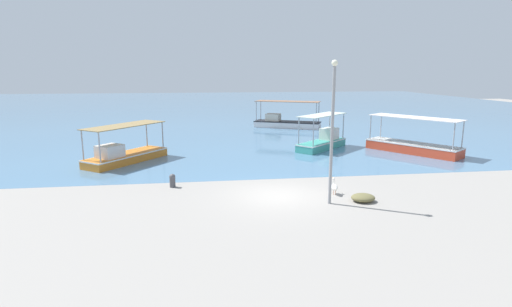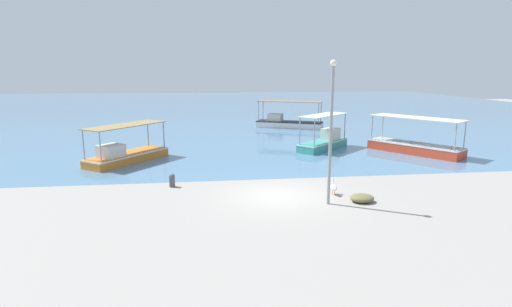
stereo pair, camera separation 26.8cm
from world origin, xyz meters
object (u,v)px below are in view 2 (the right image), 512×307
object	(u,v)px
fishing_boat_near_right	(288,122)
mooring_bollard	(172,180)
pelican	(334,187)
lamp_post	(331,126)
net_pile	(362,198)
fishing_boat_near_left	(324,141)
fishing_boat_center	(125,154)
fishing_boat_far_right	(414,146)

from	to	relation	value
fishing_boat_near_right	mooring_bollard	xyz separation A→B (m)	(-10.31, -20.77, -0.22)
pelican	fishing_boat_near_right	bearing A→B (deg)	83.83
lamp_post	mooring_bollard	distance (m)	8.61
lamp_post	net_pile	distance (m)	3.71
pelican	mooring_bollard	distance (m)	8.16
fishing_boat_near_left	mooring_bollard	distance (m)	14.02
fishing_boat_center	net_pile	distance (m)	15.62
fishing_boat_near_left	pelican	xyz separation A→B (m)	(-2.93, -11.34, -0.23)
fishing_boat_near_left	fishing_boat_far_right	size ratio (longest dim) A/B	0.73
fishing_boat_near_left	fishing_boat_center	distance (m)	14.52
fishing_boat_near_right	pelican	world-z (taller)	fishing_boat_near_right
fishing_boat_center	mooring_bollard	distance (m)	7.06
pelican	net_pile	size ratio (longest dim) A/B	0.73
mooring_bollard	net_pile	distance (m)	9.46
fishing_boat_center	fishing_boat_near_left	bearing A→B (deg)	11.39
fishing_boat_center	fishing_boat_far_right	bearing A→B (deg)	1.20
fishing_boat_near_left	pelican	size ratio (longest dim) A/B	5.88
fishing_boat_near_left	lamp_post	world-z (taller)	lamp_post
fishing_boat_near_right	net_pile	size ratio (longest dim) A/B	6.39
fishing_boat_center	fishing_boat_far_right	world-z (taller)	fishing_boat_far_right
pelican	fishing_boat_near_left	bearing A→B (deg)	75.52
fishing_boat_far_right	pelican	world-z (taller)	fishing_boat_far_right
fishing_boat_near_left	fishing_boat_center	size ratio (longest dim) A/B	0.82
fishing_boat_near_left	pelican	bearing A→B (deg)	-104.48
fishing_boat_center	pelican	bearing A→B (deg)	-36.84
fishing_boat_near_left	net_pile	xyz separation A→B (m)	(-1.97, -12.53, -0.42)
lamp_post	mooring_bollard	xyz separation A→B (m)	(-7.16, 3.59, -3.15)
fishing_boat_near_right	fishing_boat_far_right	world-z (taller)	fishing_boat_near_right
fishing_boat_far_right	pelican	distance (m)	12.60
fishing_boat_center	mooring_bollard	world-z (taller)	fishing_boat_center
fishing_boat_near_left	fishing_boat_near_right	bearing A→B (deg)	92.10
fishing_boat_near_left	net_pile	world-z (taller)	fishing_boat_near_left
fishing_boat_near_right	fishing_boat_far_right	bearing A→B (deg)	-65.66
fishing_boat_near_right	mooring_bollard	bearing A→B (deg)	-116.40
mooring_bollard	fishing_boat_near_left	bearing A→B (deg)	39.97
fishing_boat_center	fishing_boat_near_right	size ratio (longest dim) A/B	0.82
fishing_boat_near_left	fishing_boat_far_right	world-z (taller)	fishing_boat_near_left
fishing_boat_near_right	fishing_boat_center	bearing A→B (deg)	-133.32
fishing_boat_near_right	pelican	bearing A→B (deg)	-96.17
fishing_boat_center	fishing_boat_near_right	distance (m)	20.12
fishing_boat_near_left	mooring_bollard	bearing A→B (deg)	-140.03
lamp_post	fishing_boat_center	bearing A→B (deg)	137.59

